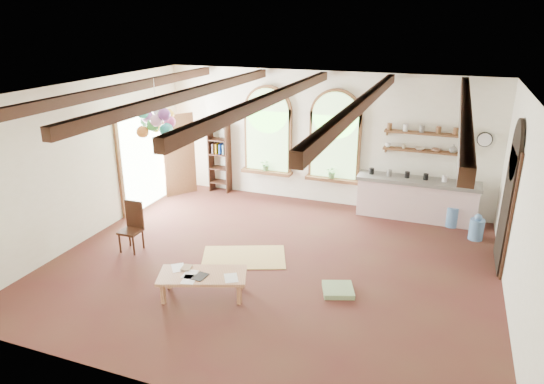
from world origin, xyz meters
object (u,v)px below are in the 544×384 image
at_px(coffee_table, 203,277).
at_px(side_chair, 132,237).
at_px(balloon_cluster, 157,121).
at_px(kitchen_counter, 416,199).

bearing_deg(coffee_table, side_chair, 154.44).
height_order(coffee_table, balloon_cluster, balloon_cluster).
relative_size(side_chair, balloon_cluster, 0.85).
height_order(coffee_table, side_chair, side_chair).
xyz_separation_m(coffee_table, side_chair, (-2.11, 1.01, -0.07)).
relative_size(kitchen_counter, balloon_cluster, 2.32).
bearing_deg(side_chair, coffee_table, -25.56).
height_order(side_chair, balloon_cluster, balloon_cluster).
distance_m(coffee_table, side_chair, 2.34).
bearing_deg(kitchen_counter, balloon_cluster, -155.52).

